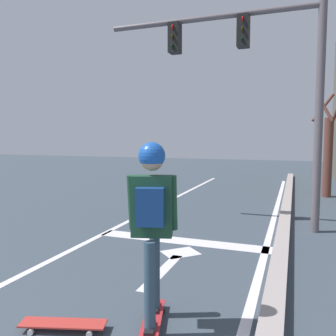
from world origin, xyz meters
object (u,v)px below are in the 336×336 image
Objects in this scene: traffic_signal_mast at (256,63)px; skater at (152,207)px; spare_skateboard at (63,324)px; skateboard at (153,320)px; roadside_tree at (328,151)px.

skater is at bearing -96.37° from traffic_signal_mast.
traffic_signal_mast is (1.28, 4.72, 3.34)m from spare_skateboard.
skateboard is 9.32m from roadside_tree.
spare_skateboard is at bearing -154.29° from skateboard.
traffic_signal_mast reaches higher than skateboard.
traffic_signal_mast is (0.49, 4.35, 2.19)m from skater.
roadside_tree is at bearing 68.85° from traffic_signal_mast.
spare_skateboard is at bearing -108.18° from roadside_tree.
traffic_signal_mast reaches higher than skater.
roadside_tree is at bearing 75.80° from skater.
roadside_tree is (1.78, 4.60, -1.95)m from traffic_signal_mast.
skateboard is at bearing -104.25° from roadside_tree.
spare_skateboard is (-0.79, -0.37, -1.15)m from skater.
skater is at bearing -74.33° from skateboard.
skateboard is 0.47× the size of skater.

